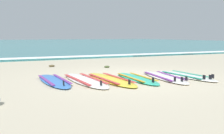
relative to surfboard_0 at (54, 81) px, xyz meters
name	(u,v)px	position (x,y,z in m)	size (l,w,h in m)	color
ground_plane	(129,78)	(2.08, -0.20, -0.04)	(80.00, 80.00, 0.00)	#C1B599
sea	(21,43)	(2.08, 35.95, 0.01)	(80.00, 60.00, 0.10)	teal
wave_foam_strip	(70,58)	(2.08, 6.42, 0.02)	(80.00, 0.94, 0.11)	white
surfboard_0	(54,81)	(0.00, 0.00, 0.00)	(0.68, 2.31, 0.18)	#3875CC
surfboard_1	(85,80)	(0.75, -0.24, 0.00)	(0.80, 2.59, 0.18)	white
surfboard_2	(110,79)	(1.41, -0.40, 0.00)	(0.77, 2.53, 0.18)	yellow
surfboard_3	(137,78)	(2.12, -0.54, 0.00)	(0.59, 2.17, 0.18)	#2DB793
surfboard_4	(164,77)	(2.94, -0.65, 0.00)	(0.88, 2.40, 0.18)	white
surfboard_5	(186,76)	(3.65, -0.71, 0.00)	(0.70, 2.30, 0.18)	white
seaweed_clump_near_shoreline	(52,66)	(0.57, 3.28, 0.00)	(0.22, 0.18, 0.08)	#4C4228
seaweed_clump_mid_sand	(107,67)	(2.40, 2.20, 0.00)	(0.21, 0.17, 0.07)	#384723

